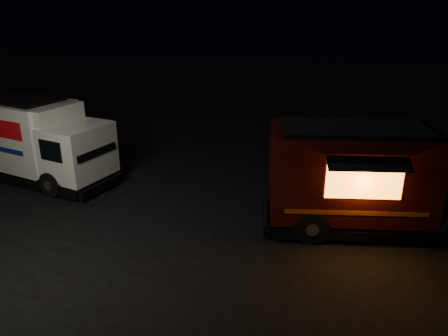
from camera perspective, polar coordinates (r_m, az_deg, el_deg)
ground at (r=13.29m, az=-10.79°, el=-7.07°), size 80.00×80.00×0.00m
white_truck at (r=17.34m, az=-23.77°, el=3.49°), size 6.88×3.73×2.96m
red_truck at (r=13.01m, az=19.69°, el=-1.29°), size 6.79×3.49×3.01m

